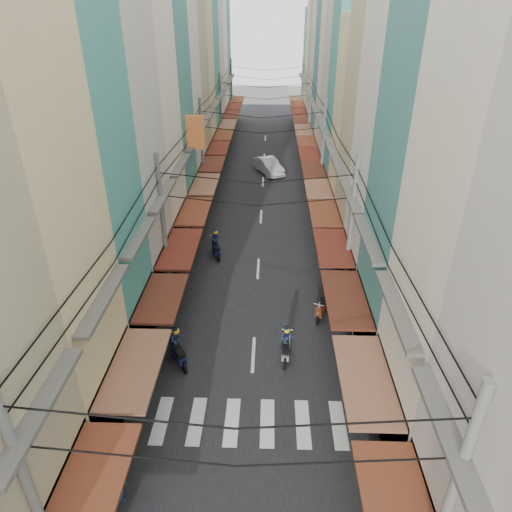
% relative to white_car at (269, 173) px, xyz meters
% --- Properties ---
extents(ground, '(160.00, 160.00, 0.00)m').
position_rel_white_car_xyz_m(ground, '(-0.51, -24.54, 0.00)').
color(ground, slate).
rests_on(ground, ground).
extents(road, '(10.00, 80.00, 0.02)m').
position_rel_white_car_xyz_m(road, '(-0.51, -4.54, 0.01)').
color(road, black).
rests_on(road, ground).
extents(sidewalk_left, '(3.00, 80.00, 0.06)m').
position_rel_white_car_xyz_m(sidewalk_left, '(-7.01, -4.54, 0.03)').
color(sidewalk_left, slate).
rests_on(sidewalk_left, ground).
extents(sidewalk_right, '(3.00, 80.00, 0.06)m').
position_rel_white_car_xyz_m(sidewalk_right, '(5.99, -4.54, 0.03)').
color(sidewalk_right, slate).
rests_on(sidewalk_right, ground).
extents(crosswalk, '(7.55, 2.40, 0.01)m').
position_rel_white_car_xyz_m(crosswalk, '(-0.51, -30.54, 0.03)').
color(crosswalk, silver).
rests_on(crosswalk, ground).
extents(building_row_left, '(7.80, 67.67, 23.70)m').
position_rel_white_car_xyz_m(building_row_left, '(-8.43, -7.98, 9.78)').
color(building_row_left, silver).
rests_on(building_row_left, ground).
extents(building_row_right, '(7.80, 68.98, 22.59)m').
position_rel_white_car_xyz_m(building_row_right, '(7.40, -8.09, 9.41)').
color(building_row_right, teal).
rests_on(building_row_right, ground).
extents(utility_poles, '(10.20, 66.13, 8.20)m').
position_rel_white_car_xyz_m(utility_poles, '(-0.51, -9.52, 6.59)').
color(utility_poles, slate).
rests_on(utility_poles, ground).
extents(white_car, '(5.60, 4.03, 1.84)m').
position_rel_white_car_xyz_m(white_car, '(0.00, 0.00, 0.00)').
color(white_car, silver).
rests_on(white_car, ground).
extents(bicycle, '(1.63, 1.13, 1.05)m').
position_rel_white_car_xyz_m(bicycle, '(5.80, -25.95, 0.00)').
color(bicycle, black).
rests_on(bicycle, ground).
extents(moving_scooters, '(7.35, 12.17, 2.01)m').
position_rel_white_car_xyz_m(moving_scooters, '(-1.64, -23.46, 0.58)').
color(moving_scooters, black).
rests_on(moving_scooters, ground).
extents(parked_scooters, '(12.64, 14.76, 0.97)m').
position_rel_white_car_xyz_m(parked_scooters, '(3.50, -28.11, 0.47)').
color(parked_scooters, black).
rests_on(parked_scooters, ground).
extents(pedestrians, '(12.04, 23.33, 2.23)m').
position_rel_white_car_xyz_m(pedestrians, '(-4.34, -24.23, 1.06)').
color(pedestrians, '#29202B').
rests_on(pedestrians, ground).
extents(market_umbrella, '(2.54, 2.54, 2.67)m').
position_rel_white_car_xyz_m(market_umbrella, '(6.65, -31.99, 2.36)').
color(market_umbrella, '#B2B2B7').
rests_on(market_umbrella, ground).
extents(traffic_sign, '(0.10, 0.64, 2.94)m').
position_rel_white_car_xyz_m(traffic_sign, '(4.27, -25.38, 2.14)').
color(traffic_sign, slate).
rests_on(traffic_sign, ground).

